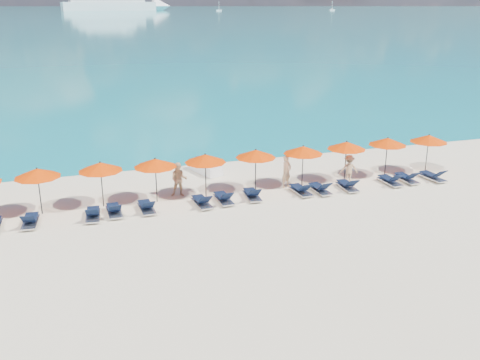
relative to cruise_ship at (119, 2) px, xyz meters
name	(u,v)px	position (x,y,z in m)	size (l,w,h in m)	color
ground	(261,226)	(-50.29, -570.94, -8.17)	(1400.00, 1400.00, 0.00)	beige
sea	(67,10)	(-50.29, 89.06, -8.16)	(1600.00, 1300.00, 0.01)	#1FA9B2
cruise_ship	(119,2)	(0.00, 0.00, 0.00)	(114.14, 33.98, 31.39)	white
sailboat_near	(219,10)	(91.67, -56.11, -7.19)	(5.18, 1.73, 9.50)	white
sailboat_far	(332,10)	(212.52, -62.96, -7.17)	(5.29, 1.76, 9.70)	white
jetski	(205,167)	(-50.70, -562.67, -7.82)	(1.61, 2.56, 0.85)	white
beachgoer_a	(286,172)	(-47.21, -566.41, -7.30)	(0.63, 0.41, 1.73)	tan
beachgoer_b	(179,180)	(-52.93, -566.03, -7.28)	(0.86, 0.49, 1.77)	tan
beachgoer_c	(349,169)	(-43.65, -566.71, -7.39)	(1.00, 0.47, 1.55)	tan
umbrella_1	(37,173)	(-59.55, -566.46, -6.15)	(2.10, 2.10, 2.28)	black
umbrella_2	(100,167)	(-56.74, -566.35, -6.15)	(2.10, 2.10, 2.28)	black
umbrella_3	(155,163)	(-54.16, -566.51, -6.15)	(2.10, 2.10, 2.28)	black
umbrella_4	(205,158)	(-51.65, -566.50, -6.15)	(2.10, 2.10, 2.28)	black
umbrella_5	(256,154)	(-48.97, -566.46, -6.15)	(2.10, 2.10, 2.28)	black
umbrella_6	(303,150)	(-46.35, -566.54, -6.15)	(2.10, 2.10, 2.28)	black
umbrella_7	(347,145)	(-43.71, -566.39, -6.15)	(2.10, 2.10, 2.28)	black
umbrella_8	(388,141)	(-41.11, -566.33, -6.15)	(2.10, 2.10, 2.28)	black
umbrella_9	(429,138)	(-38.49, -566.45, -6.15)	(2.10, 2.10, 2.28)	black
lounger_2	(30,220)	(-60.00, -567.74, -7.93)	(0.76, 1.75, 0.66)	silver
lounger_3	(93,214)	(-57.31, -567.81, -7.93)	(0.77, 1.75, 0.66)	silver
lounger_4	(114,210)	(-56.34, -567.62, -7.93)	(0.68, 1.72, 0.66)	silver
lounger_5	(147,207)	(-54.84, -567.65, -7.93)	(0.71, 1.73, 0.66)	silver
lounger_6	(202,202)	(-52.18, -567.77, -7.93)	(0.77, 1.75, 0.66)	silver
lounger_7	(224,198)	(-51.04, -567.63, -7.93)	(0.68, 1.72, 0.66)	silver
lounger_8	(252,194)	(-49.52, -567.56, -7.93)	(0.75, 1.74, 0.66)	silver
lounger_9	(301,190)	(-46.91, -567.67, -7.93)	(0.75, 1.74, 0.66)	silver
lounger_10	(320,188)	(-45.88, -567.79, -7.93)	(0.70, 1.73, 0.66)	silver
lounger_11	(348,185)	(-44.28, -567.79, -7.93)	(0.70, 1.73, 0.66)	silver
lounger_12	(390,180)	(-41.66, -567.74, -7.93)	(0.65, 1.71, 0.66)	silver
lounger_13	(407,178)	(-40.57, -567.65, -7.93)	(0.67, 1.72, 0.66)	silver
lounger_14	(433,176)	(-39.00, -567.83, -7.93)	(0.78, 1.75, 0.66)	silver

